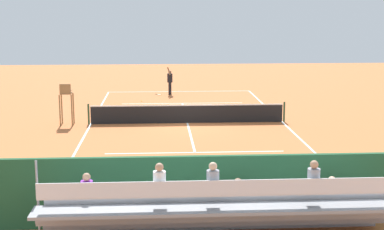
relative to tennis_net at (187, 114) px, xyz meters
The scene contains 11 objects.
ground_plane 0.50m from the tennis_net, ahead, with size 60.00×60.00×0.00m, color #C66B38.
court_line_markings 0.50m from the tennis_net, 90.00° to the right, with size 10.10×22.20×0.01m.
tennis_net is the anchor object (origin of this frame).
backdrop_wall 14.01m from the tennis_net, 90.00° to the left, with size 18.00×0.16×2.00m, color #235633.
bleacher_stand 15.38m from the tennis_net, 90.05° to the left, with size 9.06×2.40×2.48m.
umpire_chair 6.25m from the tennis_net, ahead, with size 0.67×0.67×2.14m.
courtside_bench 13.39m from the tennis_net, 97.59° to the left, with size 1.80×0.40×0.93m.
equipment_bag 13.40m from the tennis_net, 90.71° to the left, with size 0.90×0.36×0.36m, color black.
tennis_player 9.65m from the tennis_net, 85.87° to the right, with size 0.46×0.56×1.93m.
tennis_racket 9.64m from the tennis_net, 81.32° to the right, with size 0.50×0.53×0.03m.
tennis_ball_near 7.37m from the tennis_net, 69.57° to the right, with size 0.07×0.07×0.07m, color #CCDB33.
Camera 1 is at (1.52, 29.08, 6.08)m, focal length 53.35 mm.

